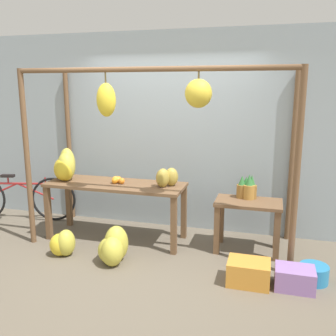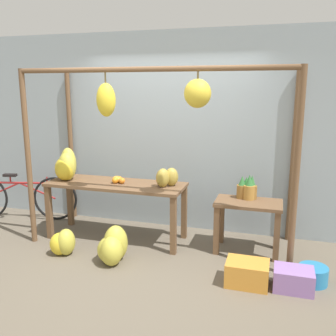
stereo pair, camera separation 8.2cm
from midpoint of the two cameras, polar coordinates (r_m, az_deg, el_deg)
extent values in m
plane|color=#665B4C|center=(4.50, -3.53, -14.64)|extent=(20.00, 20.00, 0.00)
cube|color=#99A8B2|center=(5.38, 1.40, 5.46)|extent=(8.00, 0.08, 2.80)
cylinder|color=brown|center=(5.13, -20.10, 1.32)|extent=(0.07, 0.07, 2.26)
cylinder|color=brown|center=(4.13, 19.47, -1.14)|extent=(0.07, 0.07, 2.26)
cylinder|color=brown|center=(5.98, -14.21, 3.15)|extent=(0.07, 0.07, 2.26)
cylinder|color=brown|center=(5.15, 19.00, 1.43)|extent=(0.07, 0.07, 2.26)
cylinder|color=brown|center=(4.27, -2.67, 14.82)|extent=(3.28, 0.06, 0.06)
cylinder|color=brown|center=(4.46, -9.00, 13.44)|extent=(0.02, 0.02, 0.12)
ellipsoid|color=yellow|center=(4.46, -8.89, 10.22)|extent=(0.23, 0.20, 0.39)
cylinder|color=brown|center=(4.11, 5.16, 13.93)|extent=(0.02, 0.02, 0.08)
ellipsoid|color=gold|center=(4.11, 5.11, 11.25)|extent=(0.29, 0.27, 0.31)
cube|color=brown|center=(5.05, -7.50, -2.49)|extent=(1.86, 0.64, 0.04)
cube|color=brown|center=(5.35, -17.24, -6.46)|extent=(0.07, 0.07, 0.74)
cube|color=brown|center=(4.64, 1.33, -8.79)|extent=(0.07, 0.07, 0.74)
cube|color=brown|center=(5.78, -14.30, -4.89)|extent=(0.07, 0.07, 0.74)
cube|color=brown|center=(5.13, 2.93, -6.72)|extent=(0.07, 0.07, 0.74)
cube|color=brown|center=(4.74, 12.66, -5.23)|extent=(0.81, 0.48, 0.04)
cube|color=brown|center=(4.71, 7.92, -9.41)|extent=(0.07, 0.07, 0.62)
cube|color=brown|center=(4.67, 16.72, -10.03)|extent=(0.07, 0.07, 0.62)
cube|color=brown|center=(5.06, 8.59, -7.87)|extent=(0.07, 0.07, 0.62)
cube|color=brown|center=(5.02, 16.75, -8.43)|extent=(0.07, 0.07, 0.62)
ellipsoid|color=gold|center=(5.27, -14.72, 0.22)|extent=(0.34, 0.33, 0.38)
ellipsoid|color=gold|center=(5.33, -14.52, 0.66)|extent=(0.32, 0.32, 0.44)
ellipsoid|color=gold|center=(5.31, -15.15, -0.10)|extent=(0.33, 0.33, 0.32)
ellipsoid|color=yellow|center=(5.28, -14.90, -0.06)|extent=(0.38, 0.39, 0.33)
sphere|color=orange|center=(5.08, -7.00, -1.67)|extent=(0.08, 0.08, 0.08)
sphere|color=orange|center=(5.04, -7.48, -1.73)|extent=(0.09, 0.09, 0.09)
sphere|color=orange|center=(4.98, -6.54, -1.95)|extent=(0.08, 0.08, 0.08)
sphere|color=orange|center=(5.06, -7.26, -1.69)|extent=(0.09, 0.09, 0.09)
sphere|color=orange|center=(5.04, -7.15, -1.77)|extent=(0.08, 0.08, 0.08)
sphere|color=orange|center=(5.01, -7.60, -1.89)|extent=(0.08, 0.08, 0.08)
cylinder|color=#B27F38|center=(4.80, 12.71, -3.63)|extent=(0.14, 0.14, 0.18)
cone|color=#337538|center=(4.76, 12.80, -1.79)|extent=(0.10, 0.10, 0.14)
cylinder|color=olive|center=(4.89, 12.30, -3.34)|extent=(0.11, 0.11, 0.18)
cone|color=#337538|center=(4.85, 12.37, -1.82)|extent=(0.08, 0.08, 0.09)
cylinder|color=olive|center=(4.83, 11.66, -3.54)|extent=(0.13, 0.13, 0.17)
cone|color=#337538|center=(4.80, 11.73, -1.89)|extent=(0.09, 0.09, 0.12)
cylinder|color=olive|center=(4.84, 13.09, -3.61)|extent=(0.13, 0.13, 0.17)
cone|color=#337538|center=(4.80, 13.18, -1.87)|extent=(0.09, 0.09, 0.13)
ellipsoid|color=gold|center=(4.85, -14.80, -10.85)|extent=(0.25, 0.27, 0.33)
ellipsoid|color=yellow|center=(4.88, -15.68, -11.07)|extent=(0.32, 0.31, 0.28)
ellipsoid|color=gold|center=(4.54, -7.91, -12.15)|extent=(0.24, 0.23, 0.34)
ellipsoid|color=gold|center=(4.58, -7.47, -11.28)|extent=(0.38, 0.39, 0.43)
ellipsoid|color=gold|center=(4.56, -8.42, -12.20)|extent=(0.38, 0.37, 0.32)
ellipsoid|color=gold|center=(4.48, -8.07, -12.43)|extent=(0.33, 0.35, 0.35)
cube|color=orange|center=(4.17, 12.54, -15.36)|extent=(0.44, 0.33, 0.25)
cylinder|color=teal|center=(4.39, 21.73, -14.91)|extent=(0.31, 0.31, 0.19)
torus|color=black|center=(6.06, -16.43, -4.49)|extent=(0.68, 0.19, 0.69)
cylinder|color=maroon|center=(6.20, -21.36, -2.12)|extent=(0.92, 0.25, 0.03)
cylinder|color=maroon|center=(6.35, -23.54, -3.12)|extent=(0.55, 0.16, 0.27)
cylinder|color=maroon|center=(6.12, -18.93, -3.29)|extent=(0.55, 0.16, 0.27)
cylinder|color=maroon|center=(6.25, -22.54, -1.64)|extent=(0.02, 0.02, 0.10)
cube|color=black|center=(6.23, -22.60, -1.01)|extent=(0.21, 0.12, 0.04)
cylinder|color=maroon|center=(6.02, -17.58, -1.77)|extent=(0.02, 0.02, 0.10)
ellipsoid|color=#B2993D|center=(4.83, 1.03, -1.36)|extent=(0.22, 0.21, 0.24)
ellipsoid|color=#B2993D|center=(4.76, -0.29, -1.51)|extent=(0.22, 0.22, 0.24)
ellipsoid|color=gold|center=(4.79, -0.55, -1.56)|extent=(0.16, 0.14, 0.22)
cube|color=#9970B7|center=(4.20, 19.12, -15.73)|extent=(0.40, 0.29, 0.23)
camera|label=1|loc=(0.04, -89.50, 0.11)|focal=40.00mm
camera|label=2|loc=(0.04, 90.50, -0.11)|focal=40.00mm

